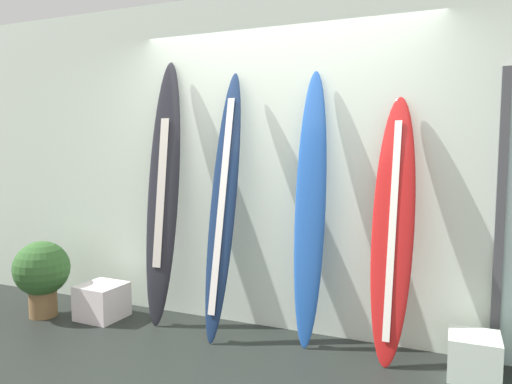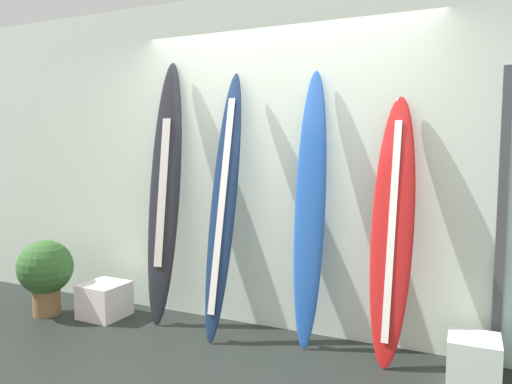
% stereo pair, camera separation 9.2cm
% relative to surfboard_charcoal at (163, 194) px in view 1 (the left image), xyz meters
% --- Properties ---
extents(wall_back, '(7.20, 0.20, 2.80)m').
position_rel_surfboard_charcoal_xyz_m(wall_back, '(0.99, 0.32, 0.27)').
color(wall_back, silver).
rests_on(wall_back, ground).
extents(surfboard_charcoal, '(0.32, 0.42, 2.28)m').
position_rel_surfboard_charcoal_xyz_m(surfboard_charcoal, '(0.00, 0.00, 0.00)').
color(surfboard_charcoal, '#222129').
rests_on(surfboard_charcoal, ground).
extents(surfboard_navy, '(0.23, 0.52, 2.15)m').
position_rel_surfboard_charcoal_xyz_m(surfboard_navy, '(0.62, -0.08, -0.07)').
color(surfboard_navy, '#16294C').
rests_on(surfboard_navy, ground).
extents(surfboard_cobalt, '(0.25, 0.34, 2.12)m').
position_rel_surfboard_charcoal_xyz_m(surfboard_cobalt, '(1.31, 0.04, -0.08)').
color(surfboard_cobalt, '#2356B0').
rests_on(surfboard_cobalt, ground).
extents(surfboard_crimson, '(0.31, 0.43, 1.90)m').
position_rel_surfboard_charcoal_xyz_m(surfboard_crimson, '(1.93, -0.01, -0.18)').
color(surfboard_crimson, red).
rests_on(surfboard_crimson, ground).
extents(display_block_left, '(0.33, 0.33, 0.29)m').
position_rel_surfboard_charcoal_xyz_m(display_block_left, '(2.49, -0.09, -0.98)').
color(display_block_left, silver).
rests_on(display_block_left, ground).
extents(display_block_center, '(0.38, 0.38, 0.31)m').
position_rel_surfboard_charcoal_xyz_m(display_block_center, '(-0.56, -0.17, -0.97)').
color(display_block_center, silver).
rests_on(display_block_center, ground).
extents(potted_plant, '(0.49, 0.49, 0.69)m').
position_rel_surfboard_charcoal_xyz_m(potted_plant, '(-1.08, -0.34, -0.72)').
color(potted_plant, brown).
rests_on(potted_plant, ground).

